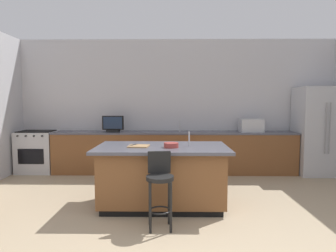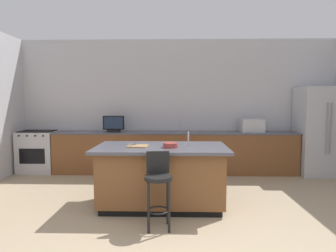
{
  "view_description": "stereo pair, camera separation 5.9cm",
  "coord_description": "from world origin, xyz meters",
  "px_view_note": "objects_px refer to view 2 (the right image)",
  "views": [
    {
      "loc": [
        -0.1,
        -2.23,
        1.57
      ],
      "look_at": [
        -0.17,
        3.04,
        1.13
      ],
      "focal_mm": 31.42,
      "sensor_mm": 36.0,
      "label": 1
    },
    {
      "loc": [
        -0.04,
        -2.23,
        1.57
      ],
      "look_at": [
        -0.17,
        3.04,
        1.13
      ],
      "focal_mm": 31.42,
      "sensor_mm": 36.0,
      "label": 2
    }
  ],
  "objects_px": {
    "tv_monitor": "(114,125)",
    "fruit_bowl": "(170,145)",
    "bar_stool_center": "(158,183)",
    "cell_phone": "(170,144)",
    "refrigerator": "(319,131)",
    "microwave": "(252,125)",
    "kitchen_island": "(161,176)",
    "range_oven": "(38,151)",
    "tv_remote": "(133,145)",
    "cutting_board": "(138,146)"
  },
  "relations": [
    {
      "from": "cell_phone",
      "to": "refrigerator",
      "type": "bearing_deg",
      "value": 43.67
    },
    {
      "from": "refrigerator",
      "to": "bar_stool_center",
      "type": "distance_m",
      "value": 4.32
    },
    {
      "from": "range_oven",
      "to": "fruit_bowl",
      "type": "height_order",
      "value": "fruit_bowl"
    },
    {
      "from": "kitchen_island",
      "to": "tv_remote",
      "type": "height_order",
      "value": "tv_remote"
    },
    {
      "from": "bar_stool_center",
      "to": "cell_phone",
      "type": "bearing_deg",
      "value": 76.33
    },
    {
      "from": "range_oven",
      "to": "fruit_bowl",
      "type": "distance_m",
      "value": 3.74
    },
    {
      "from": "range_oven",
      "to": "cell_phone",
      "type": "distance_m",
      "value": 3.57
    },
    {
      "from": "tv_remote",
      "to": "range_oven",
      "type": "bearing_deg",
      "value": 166.1
    },
    {
      "from": "microwave",
      "to": "tv_monitor",
      "type": "bearing_deg",
      "value": -179.01
    },
    {
      "from": "tv_remote",
      "to": "cutting_board",
      "type": "height_order",
      "value": "tv_remote"
    },
    {
      "from": "kitchen_island",
      "to": "cutting_board",
      "type": "relative_size",
      "value": 6.73
    },
    {
      "from": "bar_stool_center",
      "to": "cell_phone",
      "type": "distance_m",
      "value": 1.0
    },
    {
      "from": "range_oven",
      "to": "bar_stool_center",
      "type": "height_order",
      "value": "bar_stool_center"
    },
    {
      "from": "microwave",
      "to": "tv_monitor",
      "type": "relative_size",
      "value": 1.04
    },
    {
      "from": "fruit_bowl",
      "to": "cell_phone",
      "type": "distance_m",
      "value": 0.29
    },
    {
      "from": "bar_stool_center",
      "to": "fruit_bowl",
      "type": "relative_size",
      "value": 4.47
    },
    {
      "from": "microwave",
      "to": "bar_stool_center",
      "type": "distance_m",
      "value": 3.44
    },
    {
      "from": "kitchen_island",
      "to": "cutting_board",
      "type": "xyz_separation_m",
      "value": [
        -0.34,
        -0.05,
        0.45
      ]
    },
    {
      "from": "refrigerator",
      "to": "fruit_bowl",
      "type": "relative_size",
      "value": 8.89
    },
    {
      "from": "tv_monitor",
      "to": "cutting_board",
      "type": "xyz_separation_m",
      "value": [
        0.8,
        -2.1,
        -0.15
      ]
    },
    {
      "from": "refrigerator",
      "to": "tv_monitor",
      "type": "distance_m",
      "value": 4.42
    },
    {
      "from": "cell_phone",
      "to": "tv_remote",
      "type": "relative_size",
      "value": 0.88
    },
    {
      "from": "bar_stool_center",
      "to": "cutting_board",
      "type": "xyz_separation_m",
      "value": [
        -0.34,
        0.7,
        0.36
      ]
    },
    {
      "from": "tv_monitor",
      "to": "bar_stool_center",
      "type": "distance_m",
      "value": 3.06
    },
    {
      "from": "kitchen_island",
      "to": "microwave",
      "type": "bearing_deg",
      "value": 48.25
    },
    {
      "from": "cell_phone",
      "to": "tv_monitor",
      "type": "bearing_deg",
      "value": 137.27
    },
    {
      "from": "kitchen_island",
      "to": "refrigerator",
      "type": "height_order",
      "value": "refrigerator"
    },
    {
      "from": "kitchen_island",
      "to": "cutting_board",
      "type": "height_order",
      "value": "cutting_board"
    },
    {
      "from": "refrigerator",
      "to": "microwave",
      "type": "bearing_deg",
      "value": 176.91
    },
    {
      "from": "range_oven",
      "to": "fruit_bowl",
      "type": "xyz_separation_m",
      "value": [
        2.98,
        -2.21,
        0.48
      ]
    },
    {
      "from": "kitchen_island",
      "to": "range_oven",
      "type": "height_order",
      "value": "range_oven"
    },
    {
      "from": "refrigerator",
      "to": "tv_remote",
      "type": "relative_size",
      "value": 11.03
    },
    {
      "from": "tv_monitor",
      "to": "fruit_bowl",
      "type": "bearing_deg",
      "value": -59.51
    },
    {
      "from": "kitchen_island",
      "to": "tv_remote",
      "type": "relative_size",
      "value": 11.41
    },
    {
      "from": "tv_monitor",
      "to": "cutting_board",
      "type": "relative_size",
      "value": 1.61
    },
    {
      "from": "tv_monitor",
      "to": "fruit_bowl",
      "type": "height_order",
      "value": "tv_monitor"
    },
    {
      "from": "cutting_board",
      "to": "kitchen_island",
      "type": "bearing_deg",
      "value": 8.5
    },
    {
      "from": "kitchen_island",
      "to": "range_oven",
      "type": "xyz_separation_m",
      "value": [
        -2.84,
        2.1,
        -0.01
      ]
    },
    {
      "from": "cell_phone",
      "to": "cutting_board",
      "type": "distance_m",
      "value": 0.52
    },
    {
      "from": "tv_monitor",
      "to": "cutting_board",
      "type": "bearing_deg",
      "value": -69.21
    },
    {
      "from": "kitchen_island",
      "to": "refrigerator",
      "type": "relative_size",
      "value": 1.03
    },
    {
      "from": "bar_stool_center",
      "to": "fruit_bowl",
      "type": "bearing_deg",
      "value": 71.97
    },
    {
      "from": "kitchen_island",
      "to": "bar_stool_center",
      "type": "height_order",
      "value": "bar_stool_center"
    },
    {
      "from": "range_oven",
      "to": "tv_remote",
      "type": "distance_m",
      "value": 3.22
    },
    {
      "from": "bar_stool_center",
      "to": "fruit_bowl",
      "type": "distance_m",
      "value": 0.75
    },
    {
      "from": "microwave",
      "to": "cell_phone",
      "type": "relative_size",
      "value": 3.2
    },
    {
      "from": "cutting_board",
      "to": "bar_stool_center",
      "type": "bearing_deg",
      "value": -64.25
    },
    {
      "from": "range_oven",
      "to": "microwave",
      "type": "bearing_deg",
      "value": 0.01
    },
    {
      "from": "kitchen_island",
      "to": "fruit_bowl",
      "type": "xyz_separation_m",
      "value": [
        0.14,
        -0.12,
        0.48
      ]
    },
    {
      "from": "tv_monitor",
      "to": "cutting_board",
      "type": "height_order",
      "value": "tv_monitor"
    }
  ]
}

